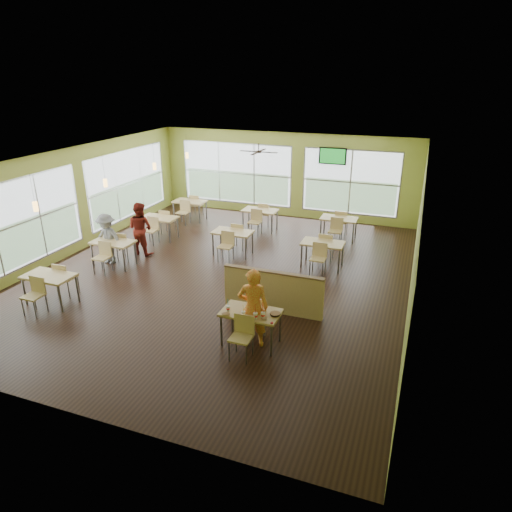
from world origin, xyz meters
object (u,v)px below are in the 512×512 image
man_plaid (253,308)px  food_basket (275,314)px  half_wall_divider (273,292)px  main_table (251,317)px

man_plaid → food_basket: (0.46, 0.04, -0.08)m
man_plaid → food_basket: man_plaid is taller
man_plaid → half_wall_divider: bearing=-104.2°
half_wall_divider → man_plaid: 1.50m
half_wall_divider → man_plaid: bearing=-87.9°
main_table → man_plaid: man_plaid is taller
man_plaid → food_basket: size_ratio=7.77×
main_table → half_wall_divider: bearing=90.0°
food_basket → half_wall_divider: bearing=109.8°
half_wall_divider → man_plaid: man_plaid is taller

